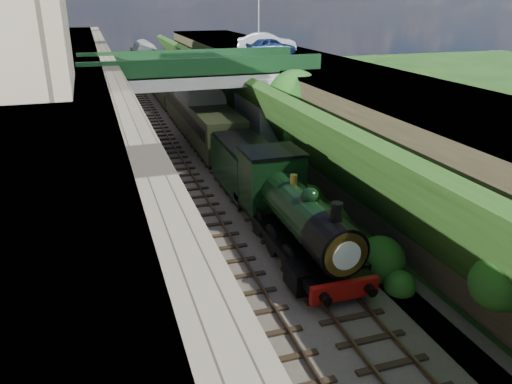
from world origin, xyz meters
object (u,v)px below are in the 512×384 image
object	(u,v)px
road_bridge	(205,99)
car_blue	(271,46)
tender	(246,169)
car_silver	(267,43)
tree	(296,99)
lamppost	(259,13)
locomotive	(294,214)

from	to	relation	value
road_bridge	car_blue	world-z (taller)	car_blue
road_bridge	tender	size ratio (longest dim) A/B	2.67
road_bridge	car_blue	size ratio (longest dim) A/B	3.74
tender	car_silver	bearing A→B (deg)	67.22
tree	car_blue	size ratio (longest dim) A/B	1.54
tree	tender	xyz separation A→B (m)	(-4.71, -4.16, -3.03)
lamppost	tree	bearing A→B (deg)	-97.76
car_blue	car_silver	bearing A→B (deg)	-16.54
road_bridge	car_silver	size ratio (longest dim) A/B	3.07
car_blue	tree	bearing A→B (deg)	162.37
car_blue	tender	distance (m)	17.55
lamppost	car_silver	size ratio (longest dim) A/B	1.15
car_silver	road_bridge	bearing A→B (deg)	155.27
car_silver	locomotive	size ratio (longest dim) A/B	0.51
locomotive	road_bridge	bearing A→B (deg)	90.89
car_silver	locomotive	xyz separation A→B (m)	(-7.32, -24.79, -5.22)
road_bridge	lamppost	size ratio (longest dim) A/B	2.67
road_bridge	tender	world-z (taller)	road_bridge
car_blue	locomotive	distance (m)	24.15
lamppost	car_blue	world-z (taller)	lamppost
lamppost	car_blue	bearing A→B (deg)	-75.50
tree	car_silver	bearing A→B (deg)	78.90
car_silver	locomotive	world-z (taller)	car_silver
car_blue	tender	world-z (taller)	car_blue
lamppost	car_silver	world-z (taller)	lamppost
tender	car_blue	bearing A→B (deg)	65.54
car_blue	car_silver	distance (m)	2.26
tender	locomotive	bearing A→B (deg)	-90.00
locomotive	tender	xyz separation A→B (m)	(-0.00, 7.36, -0.27)
tree	car_silver	size ratio (longest dim) A/B	1.27
lamppost	locomotive	distance (m)	26.33
car_silver	tender	bearing A→B (deg)	174.51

